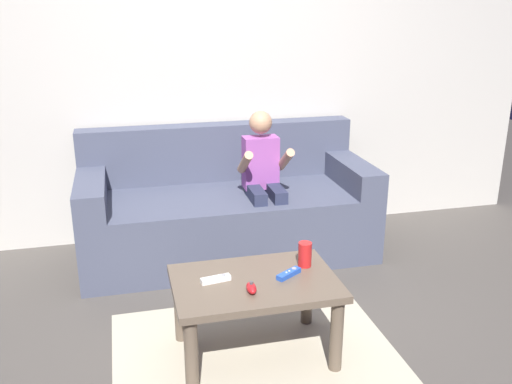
# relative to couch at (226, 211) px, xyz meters

# --- Properties ---
(ground_plane) EXTENTS (9.85, 9.85, 0.00)m
(ground_plane) POSITION_rel_couch_xyz_m (-0.07, -1.40, -0.30)
(ground_plane) COLOR #4C4742
(wall_back) EXTENTS (4.93, 0.05, 2.50)m
(wall_back) POSITION_rel_couch_xyz_m (-0.07, 0.40, 0.95)
(wall_back) COLOR beige
(wall_back) RESTS_ON ground
(couch) EXTENTS (1.89, 0.80, 0.83)m
(couch) POSITION_rel_couch_xyz_m (0.00, 0.00, 0.00)
(couch) COLOR #474C60
(couch) RESTS_ON ground
(person_seated_on_couch) EXTENTS (0.31, 0.38, 0.97)m
(person_seated_on_couch) POSITION_rel_couch_xyz_m (0.21, -0.17, 0.27)
(person_seated_on_couch) COLOR #282D47
(person_seated_on_couch) RESTS_ON ground
(coffee_table) EXTENTS (0.76, 0.52, 0.40)m
(coffee_table) POSITION_rel_couch_xyz_m (-0.10, -1.20, 0.03)
(coffee_table) COLOR brown
(coffee_table) RESTS_ON ground
(area_rug) EXTENTS (1.35, 1.04, 0.01)m
(area_rug) POSITION_rel_couch_xyz_m (-0.10, -1.20, -0.29)
(area_rug) COLOR #BCB299
(area_rug) RESTS_ON ground
(game_remote_white_near_edge) EXTENTS (0.14, 0.06, 0.03)m
(game_remote_white_near_edge) POSITION_rel_couch_xyz_m (-0.28, -1.17, 0.12)
(game_remote_white_near_edge) COLOR white
(game_remote_white_near_edge) RESTS_ON coffee_table
(nunchuk_red) EXTENTS (0.05, 0.09, 0.05)m
(nunchuk_red) POSITION_rel_couch_xyz_m (-0.14, -1.31, 0.12)
(nunchuk_red) COLOR red
(nunchuk_red) RESTS_ON coffee_table
(game_remote_blue_far_corner) EXTENTS (0.14, 0.11, 0.03)m
(game_remote_blue_far_corner) POSITION_rel_couch_xyz_m (0.07, -1.20, 0.12)
(game_remote_blue_far_corner) COLOR blue
(game_remote_blue_far_corner) RESTS_ON coffee_table
(soda_can) EXTENTS (0.07, 0.07, 0.12)m
(soda_can) POSITION_rel_couch_xyz_m (0.17, -1.12, 0.17)
(soda_can) COLOR red
(soda_can) RESTS_ON coffee_table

